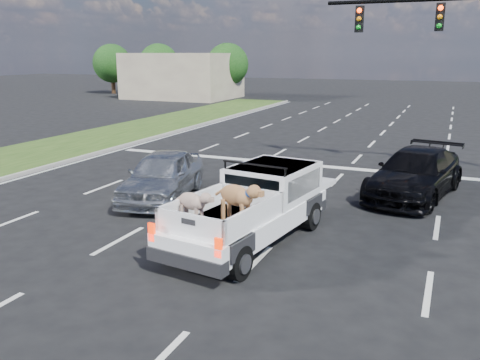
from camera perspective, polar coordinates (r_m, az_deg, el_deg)
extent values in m
plane|color=black|center=(11.69, -6.45, -7.96)|extent=(160.00, 160.00, 0.00)
cube|color=silver|center=(19.23, -11.40, 0.66)|extent=(0.12, 60.00, 0.01)
cube|color=silver|center=(17.54, -1.88, -0.36)|extent=(0.12, 60.00, 0.01)
cube|color=silver|center=(16.43, 9.28, -1.54)|extent=(0.12, 60.00, 0.01)
cube|color=silver|center=(16.02, 21.53, -2.76)|extent=(0.12, 60.00, 0.01)
cube|color=silver|center=(21.40, -19.30, 1.49)|extent=(0.15, 60.00, 0.01)
cube|color=silver|center=(20.61, 7.23, 1.72)|extent=(17.00, 0.45, 0.01)
cube|color=#244314|center=(23.27, -24.27, 2.10)|extent=(5.00, 60.00, 0.10)
cube|color=gray|center=(21.55, -19.81, 1.70)|extent=(0.15, 60.00, 0.14)
cube|color=black|center=(19.97, 21.54, 16.65)|extent=(0.30, 0.18, 0.95)
sphere|color=#F63607|center=(19.88, 21.61, 17.53)|extent=(0.18, 0.18, 0.18)
cube|color=black|center=(20.27, 13.27, 17.17)|extent=(0.30, 0.18, 0.95)
sphere|color=#F63607|center=(20.19, 13.26, 18.05)|extent=(0.18, 0.18, 0.18)
cube|color=#C3B795|center=(52.08, -6.42, 11.56)|extent=(10.00, 8.00, 4.40)
cylinder|color=#332114|center=(59.26, -14.04, 10.44)|extent=(0.44, 0.44, 2.16)
sphere|color=#10380F|center=(59.18, -14.17, 12.58)|extent=(4.20, 4.20, 4.20)
cylinder|color=#332114|center=(55.88, -9.02, 10.49)|extent=(0.44, 0.44, 2.16)
sphere|color=#10380F|center=(55.80, -9.11, 12.76)|extent=(4.20, 4.20, 4.20)
cylinder|color=#332114|center=(52.12, -1.39, 10.41)|extent=(0.44, 0.44, 2.16)
sphere|color=#10380F|center=(52.03, -1.40, 12.85)|extent=(4.20, 4.20, 4.20)
cylinder|color=black|center=(11.01, -7.50, -7.41)|extent=(0.37, 0.75, 0.72)
cylinder|color=black|center=(10.13, -0.15, -9.25)|extent=(0.37, 0.75, 0.72)
cylinder|color=black|center=(13.73, 1.64, -2.92)|extent=(0.37, 0.75, 0.72)
cylinder|color=black|center=(13.04, 7.92, -3.99)|extent=(0.37, 0.75, 0.72)
cube|color=white|center=(11.86, 1.01, -4.34)|extent=(2.51, 5.20, 0.49)
cube|color=white|center=(12.67, 3.72, -0.11)|extent=(2.03, 2.40, 0.81)
cube|color=black|center=(11.76, 1.29, -1.06)|extent=(1.45, 0.24, 0.58)
cylinder|color=black|center=(11.73, 1.62, 1.74)|extent=(1.68, 0.30, 0.05)
cube|color=black|center=(10.90, -1.95, -4.83)|extent=(2.01, 2.62, 0.06)
cube|color=white|center=(11.26, -5.37, -2.81)|extent=(0.43, 2.39, 0.49)
cube|color=white|center=(10.42, 1.73, -4.15)|extent=(0.43, 2.39, 0.49)
cube|color=white|center=(9.92, -5.67, -5.16)|extent=(1.67, 0.32, 0.49)
cube|color=red|center=(10.33, -9.87, -5.79)|extent=(0.16, 0.08, 0.38)
cube|color=red|center=(9.41, -2.43, -7.61)|extent=(0.16, 0.08, 0.38)
cube|color=black|center=(10.06, -6.03, -8.92)|extent=(1.83, 0.55, 0.28)
imported|color=silver|center=(15.70, -8.73, 0.53)|extent=(2.62, 4.62, 1.48)
imported|color=black|center=(16.71, 19.11, 0.70)|extent=(3.04, 5.36, 1.46)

